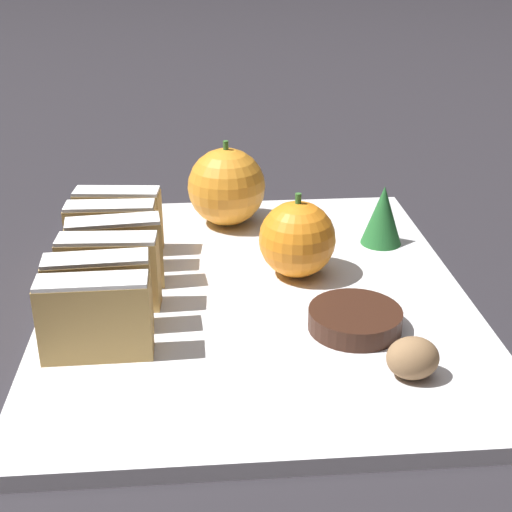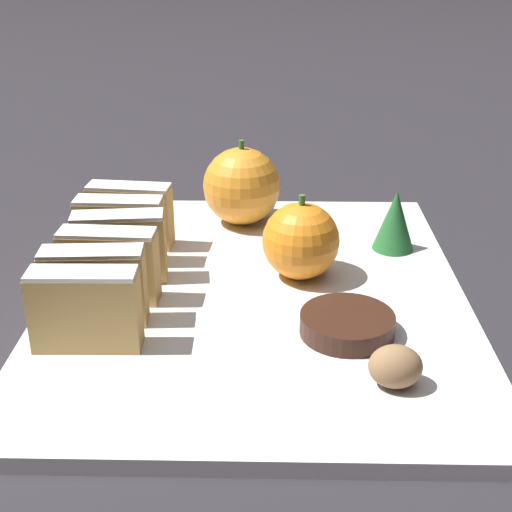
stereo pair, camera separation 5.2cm
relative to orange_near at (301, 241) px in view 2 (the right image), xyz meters
name	(u,v)px [view 2 (the right image)]	position (x,y,z in m)	size (l,w,h in m)	color
ground_plane	(256,303)	(-0.04, -0.03, -0.04)	(6.00, 6.00, 0.00)	#28262B
serving_platter	(256,296)	(-0.04, -0.03, -0.04)	(0.33, 0.40, 0.01)	white
stollen_slice_front	(85,310)	(-0.15, -0.11, 0.00)	(0.07, 0.02, 0.06)	tan
stollen_slice_second	(94,286)	(-0.15, -0.08, 0.00)	(0.08, 0.03, 0.06)	tan
stollen_slice_third	(109,266)	(-0.15, -0.04, 0.00)	(0.08, 0.03, 0.06)	tan
stollen_slice_fourth	(119,247)	(-0.15, -0.01, 0.00)	(0.08, 0.03, 0.06)	tan
stollen_slice_fifth	(120,231)	(-0.15, 0.02, 0.00)	(0.07, 0.03, 0.06)	tan
stollen_slice_sixth	(130,216)	(-0.15, 0.06, 0.00)	(0.08, 0.03, 0.06)	tan
orange_near	(301,241)	(0.00, 0.00, 0.00)	(0.06, 0.06, 0.07)	orange
orange_far	(242,186)	(-0.05, 0.12, 0.01)	(0.07, 0.07, 0.08)	orange
walnut	(395,366)	(0.05, -0.15, -0.02)	(0.03, 0.03, 0.03)	#8E6B47
chocolate_cookie	(347,324)	(0.03, -0.09, -0.02)	(0.07, 0.07, 0.02)	#381E14
evergreen_sprig	(395,220)	(0.09, 0.06, 0.00)	(0.04, 0.04, 0.06)	#23662D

